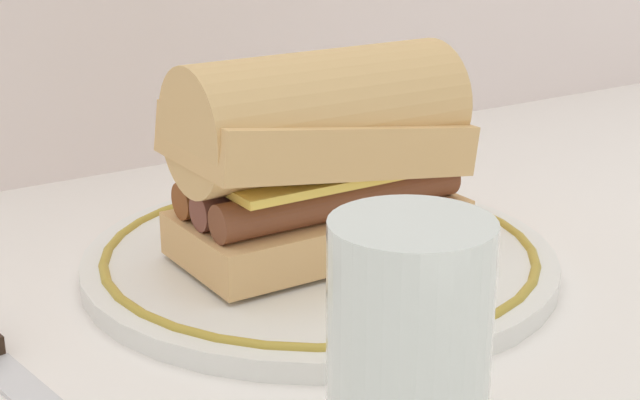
# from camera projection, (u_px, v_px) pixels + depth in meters

# --- Properties ---
(ground_plane) EXTENTS (1.50, 1.50, 0.00)m
(ground_plane) POSITION_uv_depth(u_px,v_px,m) (355.00, 289.00, 0.57)
(ground_plane) COLOR white
(plate) EXTENTS (0.29, 0.29, 0.01)m
(plate) POSITION_uv_depth(u_px,v_px,m) (320.00, 257.00, 0.60)
(plate) COLOR white
(plate) RESTS_ON ground_plane
(sausage_sandwich) EXTENTS (0.17, 0.09, 0.12)m
(sausage_sandwich) POSITION_uv_depth(u_px,v_px,m) (320.00, 151.00, 0.58)
(sausage_sandwich) COLOR tan
(sausage_sandwich) RESTS_ON plate
(drinking_glass) EXTENTS (0.06, 0.06, 0.11)m
(drinking_glass) POSITION_uv_depth(u_px,v_px,m) (408.00, 383.00, 0.37)
(drinking_glass) COLOR silver
(drinking_glass) RESTS_ON ground_plane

